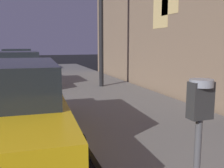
{
  "coord_description": "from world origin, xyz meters",
  "views": [
    {
      "loc": [
        3.12,
        -2.37,
        1.69
      ],
      "look_at": [
        4.14,
        0.53,
        1.21
      ],
      "focal_mm": 40.72,
      "sensor_mm": 36.0,
      "label": 1
    }
  ],
  "objects_px": {
    "parking_meter": "(199,117)",
    "car_green": "(18,61)",
    "car_yellow_cab": "(7,108)",
    "car_white": "(16,70)"
  },
  "relations": [
    {
      "from": "parking_meter",
      "to": "car_white",
      "type": "height_order",
      "value": "car_white"
    },
    {
      "from": "parking_meter",
      "to": "car_white",
      "type": "relative_size",
      "value": 0.3
    },
    {
      "from": "parking_meter",
      "to": "car_green",
      "type": "height_order",
      "value": "car_green"
    },
    {
      "from": "parking_meter",
      "to": "car_yellow_cab",
      "type": "xyz_separation_m",
      "value": [
        -1.59,
        2.53,
        -0.4
      ]
    },
    {
      "from": "car_green",
      "to": "parking_meter",
      "type": "bearing_deg",
      "value": -83.99
    },
    {
      "from": "car_yellow_cab",
      "to": "car_white",
      "type": "height_order",
      "value": "same"
    },
    {
      "from": "parking_meter",
      "to": "car_yellow_cab",
      "type": "distance_m",
      "value": 3.02
    },
    {
      "from": "car_yellow_cab",
      "to": "car_white",
      "type": "relative_size",
      "value": 1.05
    },
    {
      "from": "car_white",
      "to": "parking_meter",
      "type": "bearing_deg",
      "value": -79.78
    },
    {
      "from": "car_yellow_cab",
      "to": "car_green",
      "type": "bearing_deg",
      "value": 90.01
    }
  ]
}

